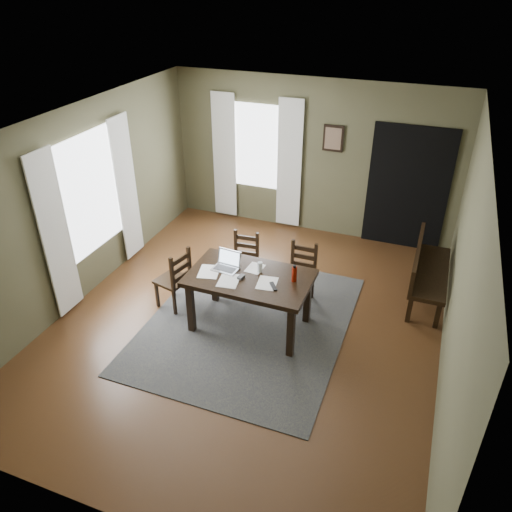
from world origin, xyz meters
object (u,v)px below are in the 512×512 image
at_px(chair_back_left, 244,263).
at_px(chair_back_right, 301,275).
at_px(bench, 425,268).
at_px(dining_table, 250,282).
at_px(water_bottle, 294,274).
at_px(chair_end, 175,279).
at_px(laptop, 227,264).

distance_m(chair_back_left, chair_back_right, 0.87).
distance_m(chair_back_left, bench, 2.61).
height_order(dining_table, chair_back_left, chair_back_left).
relative_size(chair_back_left, chair_back_right, 0.99).
bearing_deg(chair_back_right, chair_back_left, 179.25).
relative_size(dining_table, water_bottle, 6.86).
xyz_separation_m(dining_table, chair_end, (-1.14, 0.04, -0.25)).
distance_m(dining_table, chair_back_left, 0.96).
bearing_deg(chair_end, chair_back_left, 150.64).
bearing_deg(dining_table, laptop, 166.21).
height_order(chair_end, chair_back_right, chair_end).
xyz_separation_m(chair_back_left, laptop, (0.06, -0.73, 0.42)).
xyz_separation_m(chair_back_left, chair_back_right, (0.87, -0.01, 0.00)).
height_order(chair_back_right, bench, chair_back_right).
bearing_deg(laptop, water_bottle, 5.65).
height_order(chair_back_left, laptop, laptop).
bearing_deg(chair_back_left, laptop, -89.25).
bearing_deg(bench, chair_back_left, 105.29).
xyz_separation_m(laptop, water_bottle, (0.91, 0.01, 0.05)).
xyz_separation_m(chair_back_left, bench, (2.51, 0.69, 0.07)).
bearing_deg(chair_back_right, bench, 23.25).
relative_size(dining_table, laptop, 4.48).
relative_size(bench, water_bottle, 6.53).
distance_m(bench, water_bottle, 2.13).
height_order(dining_table, chair_end, chair_end).
height_order(chair_back_left, water_bottle, water_bottle).
xyz_separation_m(chair_back_right, water_bottle, (0.10, -0.71, 0.47)).
bearing_deg(dining_table, bench, 35.88).
xyz_separation_m(dining_table, water_bottle, (0.56, 0.09, 0.20)).
bearing_deg(bench, chair_end, 114.36).
distance_m(chair_back_left, water_bottle, 1.31).
bearing_deg(chair_back_right, chair_end, -154.27).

